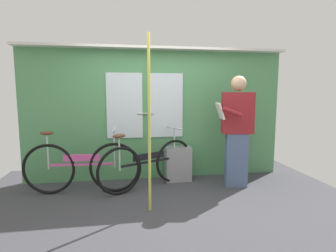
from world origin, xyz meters
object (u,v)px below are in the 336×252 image
object	(u,v)px
bicycle_near_door	(82,167)
passenger_reading_newspaper	(237,129)
handrail_pole	(149,125)
trash_bin_by_wall	(178,164)
bicycle_leaning_behind	(148,164)

from	to	relation	value
bicycle_near_door	passenger_reading_newspaper	xyz separation A→B (m)	(2.40, -0.07, 0.53)
bicycle_near_door	passenger_reading_newspaper	distance (m)	2.46
bicycle_near_door	handrail_pole	xyz separation A→B (m)	(0.96, -0.76, 0.71)
passenger_reading_newspaper	trash_bin_by_wall	bearing A→B (deg)	-17.19
trash_bin_by_wall	passenger_reading_newspaper	bearing A→B (deg)	-26.64
bicycle_leaning_behind	trash_bin_by_wall	distance (m)	0.62
bicycle_near_door	bicycle_leaning_behind	world-z (taller)	bicycle_near_door
bicycle_leaning_behind	handrail_pole	distance (m)	1.09
trash_bin_by_wall	bicycle_leaning_behind	bearing A→B (deg)	-150.59
bicycle_leaning_behind	handrail_pole	size ratio (longest dim) A/B	0.71
trash_bin_by_wall	bicycle_near_door	bearing A→B (deg)	-166.78
bicycle_leaning_behind	trash_bin_by_wall	bearing A→B (deg)	2.95
bicycle_near_door	trash_bin_by_wall	xyz separation A→B (m)	(1.54, 0.36, -0.11)
bicycle_near_door	trash_bin_by_wall	world-z (taller)	bicycle_near_door
trash_bin_by_wall	handrail_pole	world-z (taller)	handrail_pole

